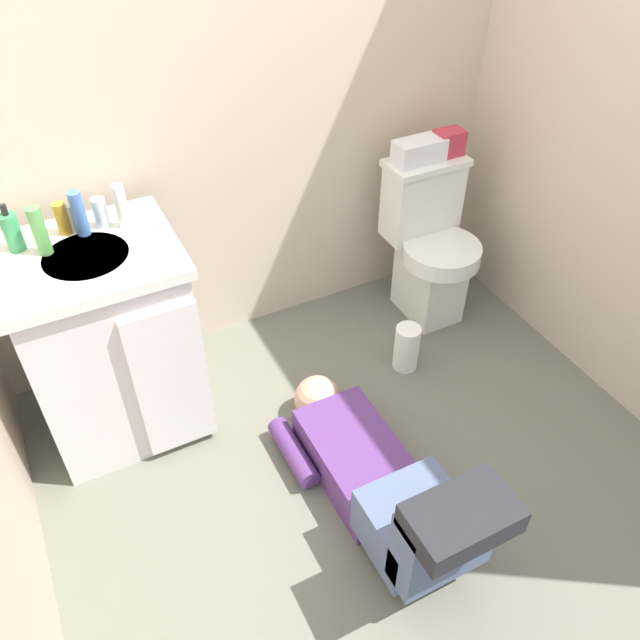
% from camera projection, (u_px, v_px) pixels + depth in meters
% --- Properties ---
extents(ground_plane, '(2.77, 3.17, 0.04)m').
position_uv_depth(ground_plane, '(373.00, 488.00, 2.40)').
color(ground_plane, '#626255').
extents(wall_back, '(2.43, 0.08, 2.40)m').
position_uv_depth(wall_back, '(236.00, 64.00, 2.36)').
color(wall_back, '#C5B39D').
rests_on(wall_back, ground_plane).
extents(toilet, '(0.36, 0.46, 0.75)m').
position_uv_depth(toilet, '(429.00, 244.00, 2.94)').
color(toilet, silver).
rests_on(toilet, ground_plane).
extents(vanity_cabinet, '(0.60, 0.53, 0.82)m').
position_uv_depth(vanity_cabinet, '(112.00, 342.00, 2.36)').
color(vanity_cabinet, silver).
rests_on(vanity_cabinet, ground_plane).
extents(faucet, '(0.02, 0.02, 0.10)m').
position_uv_depth(faucet, '(72.00, 219.00, 2.16)').
color(faucet, silver).
rests_on(faucet, vanity_cabinet).
extents(person_plumber, '(0.38, 1.06, 0.52)m').
position_uv_depth(person_plumber, '(383.00, 483.00, 2.18)').
color(person_plumber, '#512D6B').
rests_on(person_plumber, ground_plane).
extents(tissue_box, '(0.22, 0.11, 0.10)m').
position_uv_depth(tissue_box, '(419.00, 151.00, 2.70)').
color(tissue_box, silver).
rests_on(tissue_box, toilet).
extents(toiletry_bag, '(0.12, 0.09, 0.11)m').
position_uv_depth(toiletry_bag, '(449.00, 143.00, 2.75)').
color(toiletry_bag, '#B22D3F').
rests_on(toiletry_bag, toilet).
extents(soap_dispenser, '(0.06, 0.06, 0.17)m').
position_uv_depth(soap_dispenser, '(12.00, 231.00, 2.07)').
color(soap_dispenser, '#389558').
rests_on(soap_dispenser, vanity_cabinet).
extents(bottle_green, '(0.05, 0.05, 0.17)m').
position_uv_depth(bottle_green, '(39.00, 231.00, 2.05)').
color(bottle_green, '#53A04A').
rests_on(bottle_green, vanity_cabinet).
extents(bottle_amber, '(0.04, 0.04, 0.12)m').
position_uv_depth(bottle_amber, '(62.00, 218.00, 2.15)').
color(bottle_amber, gold).
rests_on(bottle_amber, vanity_cabinet).
extents(bottle_blue, '(0.05, 0.05, 0.16)m').
position_uv_depth(bottle_blue, '(79.00, 213.00, 2.13)').
color(bottle_blue, '#436CB2').
rests_on(bottle_blue, vanity_cabinet).
extents(bottle_clear, '(0.05, 0.05, 0.11)m').
position_uv_depth(bottle_clear, '(100.00, 213.00, 2.19)').
color(bottle_clear, silver).
rests_on(bottle_clear, vanity_cabinet).
extents(bottle_white, '(0.04, 0.04, 0.16)m').
position_uv_depth(bottle_white, '(121.00, 206.00, 2.17)').
color(bottle_white, white).
rests_on(bottle_white, vanity_cabinet).
extents(paper_towel_roll, '(0.11, 0.11, 0.22)m').
position_uv_depth(paper_towel_roll, '(407.00, 348.00, 2.79)').
color(paper_towel_roll, white).
rests_on(paper_towel_roll, ground_plane).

